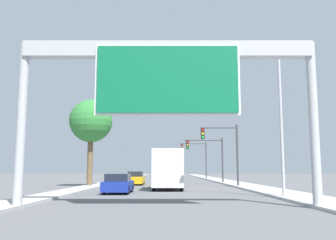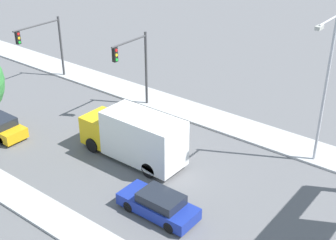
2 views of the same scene
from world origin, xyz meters
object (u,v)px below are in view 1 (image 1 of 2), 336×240
car_far_left (119,184)px  palm_tree_background (91,122)px  sign_gantry (168,75)px  traffic_light_near_intersection (225,145)px  traffic_light_mid_block (210,152)px  street_lamp_right (275,103)px  car_mid_center (136,179)px  traffic_light_far_intersection (198,154)px  truck_box_primary (168,170)px

car_far_left → palm_tree_background: (-4.14, 10.02, 5.74)m
sign_gantry → traffic_light_near_intersection: 20.96m
traffic_light_mid_block → street_lamp_right: street_lamp_right is taller
sign_gantry → street_lamp_right: size_ratio=1.38×
sign_gantry → car_mid_center: sign_gantry is taller
palm_tree_background → street_lamp_right: size_ratio=0.89×
traffic_light_far_intersection → car_mid_center: bearing=-109.4°
sign_gantry → truck_box_primary: 15.92m
truck_box_primary → palm_tree_background: palm_tree_background is taller
car_mid_center → traffic_light_mid_block: (8.64, 4.94, 3.13)m
traffic_light_near_intersection → palm_tree_background: palm_tree_background is taller
car_mid_center → traffic_light_mid_block: size_ratio=0.82×
truck_box_primary → car_far_left: bearing=-126.5°
car_mid_center → car_far_left: bearing=-90.0°
traffic_light_near_intersection → car_mid_center: bearing=150.9°
car_mid_center → truck_box_primary: truck_box_primary is taller
sign_gantry → car_far_left: sign_gantry is taller
traffic_light_near_intersection → truck_box_primary: bearing=-139.5°
street_lamp_right → car_mid_center: bearing=117.7°
traffic_light_mid_block → palm_tree_background: palm_tree_background is taller
sign_gantry → car_far_left: bearing=108.2°
sign_gantry → traffic_light_mid_block: size_ratio=2.39×
traffic_light_mid_block → street_lamp_right: size_ratio=0.58×
sign_gantry → traffic_light_mid_block: (5.14, 30.12, -2.02)m
traffic_light_mid_block → traffic_light_far_intersection: bearing=89.5°
traffic_light_mid_block → truck_box_primary: bearing=-109.2°
sign_gantry → traffic_light_near_intersection: bearing=74.5°
car_far_left → truck_box_primary: 5.97m
car_far_left → truck_box_primary: bearing=53.5°
traffic_light_near_intersection → traffic_light_far_intersection: (-0.27, 30.00, 0.38)m
traffic_light_far_intersection → palm_tree_background: palm_tree_background is taller
car_far_left → traffic_light_near_intersection: (9.08, 9.50, 3.37)m
sign_gantry → truck_box_primary: bearing=90.0°
palm_tree_background → sign_gantry: bearing=-69.7°
truck_box_primary → street_lamp_right: size_ratio=0.76×
car_far_left → palm_tree_background: 12.27m
sign_gantry → palm_tree_background: size_ratio=1.55×
car_far_left → car_mid_center: bearing=90.0°
truck_box_primary → traffic_light_mid_block: bearing=70.8°
traffic_light_far_intersection → palm_tree_background: 32.26m
car_far_left → traffic_light_far_intersection: traffic_light_far_intersection is taller
truck_box_primary → traffic_light_near_intersection: traffic_light_near_intersection is taller
traffic_light_near_intersection → street_lamp_right: (0.92, -13.97, 1.65)m
car_far_left → street_lamp_right: 12.05m
car_mid_center → street_lamp_right: (9.99, -19.03, 4.98)m
car_mid_center → traffic_light_near_intersection: traffic_light_near_intersection is taller
car_mid_center → traffic_light_far_intersection: traffic_light_far_intersection is taller
palm_tree_background → traffic_light_mid_block: bearing=36.5°
car_mid_center → truck_box_primary: (3.50, -9.82, 0.97)m
traffic_light_near_intersection → traffic_light_mid_block: (-0.44, 10.00, -0.20)m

